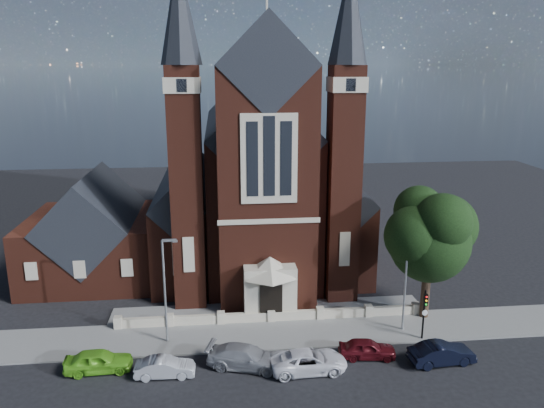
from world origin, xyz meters
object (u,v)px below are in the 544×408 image
Objects in this scene: street_lamp_right at (407,275)px; car_silver_b at (246,357)px; church at (256,180)px; parish_hall at (94,236)px; street_tree at (432,238)px; car_dark_red at (367,349)px; street_lamp_left at (166,285)px; car_silver_a at (165,367)px; car_navy at (442,353)px; car_lime_van at (99,361)px; car_white_suv at (308,361)px; traffic_signal at (425,308)px.

car_silver_b is at bearing -162.63° from street_lamp_right.
church reaches higher than parish_hall.
car_dark_red is at bearing -140.78° from street_tree.
street_lamp_left is 5.94m from car_silver_a.
street_tree is at bearing -44.41° from car_dark_red.
church is 20.84m from street_lamp_left.
street_tree is at bearing -18.58° from car_navy.
street_lamp_right is 1.53× the size of car_silver_b.
car_silver_b is (5.52, -3.90, -3.83)m from street_lamp_left.
car_silver_b is at bearing 80.62° from car_navy.
street_tree is at bearing -72.40° from car_silver_a.
car_white_suv is at bearing -98.61° from car_lime_van.
traffic_signal is at bearing -80.52° from car_silver_a.
car_dark_red reaches higher than car_silver_a.
car_white_suv is 9.30m from car_navy.
street_lamp_left is 1.55× the size of car_white_suv.
car_navy is (1.00, -4.80, -3.84)m from street_lamp_right.
church reaches higher than traffic_signal.
street_tree reaches higher than parish_hall.
car_white_suv is 1.14× the size of car_navy.
church is at bearing 21.77° from car_dark_red.
traffic_signal is 0.77× the size of car_white_suv.
car_silver_b is 8.58m from car_dark_red.
parish_hall reaches higher than traffic_signal.
traffic_signal reaches higher than car_silver_b.
street_lamp_right is 2.02× the size of car_dark_red.
car_silver_a is 0.76× the size of car_white_suv.
car_silver_a is (-18.77, -2.86, -1.93)m from traffic_signal.
church is at bearing 126.17° from street_tree.
car_silver_a is 18.86m from car_navy.
street_tree is 2.34× the size of car_navy.
car_silver_a is (4.48, -1.06, -0.11)m from car_lime_van.
parish_hall reaches higher than car_navy.
church is at bearing 10.66° from car_silver_b.
street_lamp_left is 19.97m from car_navy.
car_lime_van is at bearing 77.47° from car_silver_a.
car_silver_a is (8.23, -18.44, -3.36)m from parish_hall.
car_dark_red is at bearing -74.61° from church.
church reaches higher than street_tree.
church reaches higher than car_lime_van.
car_lime_van is 1.13× the size of car_silver_a.
car_lime_van is at bearing -171.41° from street_lamp_right.
street_lamp_left is at bearing 71.37° from car_silver_b.
traffic_signal reaches higher than car_dark_red.
street_lamp_right is at bearing -41.55° from car_dark_red.
car_lime_van reaches higher than car_navy.
car_silver_b is (9.86, -0.53, 0.01)m from car_lime_van.
traffic_signal is 1.01× the size of car_silver_a.
car_silver_a is at bearing -166.05° from street_lamp_right.
car_silver_a is at bearing -106.26° from car_lime_van.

